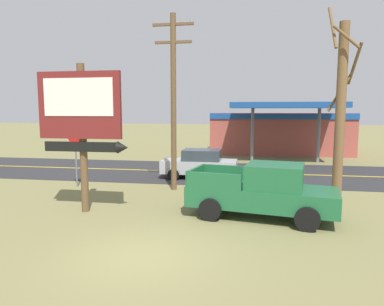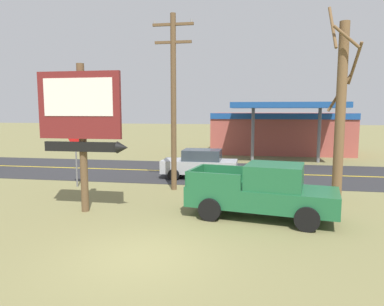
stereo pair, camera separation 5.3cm
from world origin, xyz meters
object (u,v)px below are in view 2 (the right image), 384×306
at_px(car_silver_mid_lane, 200,164).
at_px(bare_tree, 341,110).
at_px(motel_sign, 82,117).
at_px(stop_sign, 76,147).
at_px(gas_station, 280,131).
at_px(pickup_green_parked_on_lawn, 263,191).
at_px(utility_pole, 173,98).

bearing_deg(car_silver_mid_lane, bare_tree, -32.78).
height_order(motel_sign, stop_sign, motel_sign).
relative_size(gas_station, car_silver_mid_lane, 2.86).
bearing_deg(motel_sign, pickup_green_parked_on_lawn, 4.11).
relative_size(motel_sign, utility_pole, 0.67).
bearing_deg(gas_station, stop_sign, -123.80).
distance_m(motel_sign, pickup_green_parked_on_lawn, 7.12).
bearing_deg(stop_sign, car_silver_mid_lane, 30.14).
bearing_deg(utility_pole, bare_tree, -8.43).
bearing_deg(stop_sign, pickup_green_parked_on_lawn, -21.72).
height_order(motel_sign, utility_pole, utility_pole).
bearing_deg(stop_sign, gas_station, 56.20).
bearing_deg(car_silver_mid_lane, gas_station, 68.09).
bearing_deg(car_silver_mid_lane, stop_sign, -149.86).
xyz_separation_m(motel_sign, pickup_green_parked_on_lawn, (6.59, 0.47, -2.64)).
height_order(gas_station, pickup_green_parked_on_lawn, gas_station).
relative_size(utility_pole, gas_station, 0.69).
bearing_deg(motel_sign, utility_pole, 60.65).
bearing_deg(stop_sign, bare_tree, -3.74).
distance_m(motel_sign, car_silver_mid_lane, 8.59).
relative_size(utility_pole, car_silver_mid_lane, 1.97).
xyz_separation_m(stop_sign, utility_pole, (4.94, 0.28, 2.41)).
xyz_separation_m(motel_sign, stop_sign, (-2.48, 4.09, -1.58)).
bearing_deg(utility_pole, gas_station, 69.34).
distance_m(bare_tree, pickup_green_parked_on_lawn, 5.10).
distance_m(motel_sign, gas_station, 22.38).
xyz_separation_m(bare_tree, gas_station, (-1.14, 17.31, -1.92)).
bearing_deg(car_silver_mid_lane, motel_sign, -113.81).
xyz_separation_m(gas_station, car_silver_mid_lane, (-5.30, -13.17, -1.11)).
xyz_separation_m(motel_sign, gas_station, (8.58, 20.61, -1.66)).
distance_m(utility_pole, gas_station, 17.53).
distance_m(motel_sign, utility_pole, 5.08).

